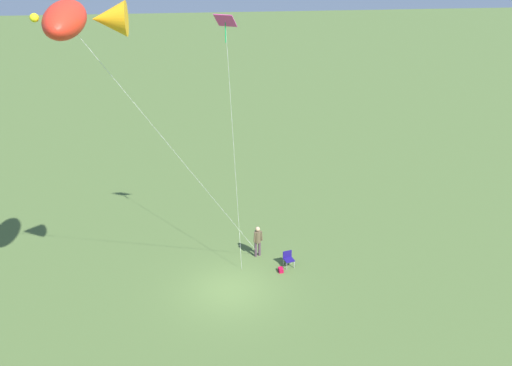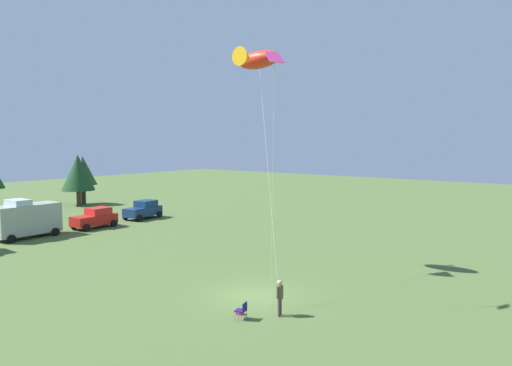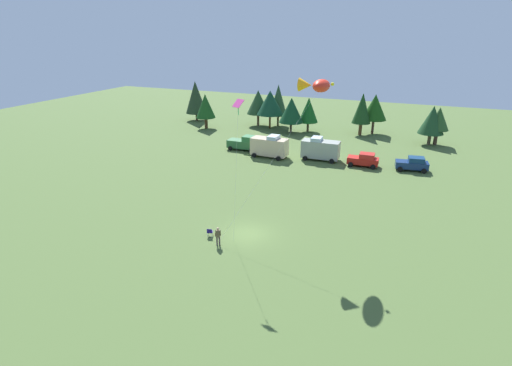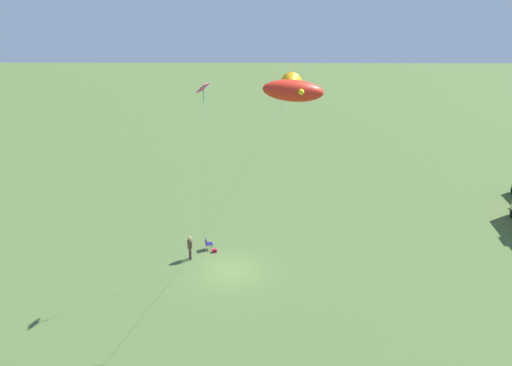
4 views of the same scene
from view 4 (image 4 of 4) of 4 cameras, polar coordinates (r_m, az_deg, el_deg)
ground_plane at (r=40.73m, az=-2.38°, el=-8.34°), size 160.00×160.00×0.00m
person_kite_flyer at (r=41.92m, az=-6.32°, el=-5.96°), size 0.52×0.44×1.74m
folding_chair at (r=43.34m, az=-4.61°, el=-5.73°), size 0.59×0.59×0.82m
backpack_on_grass at (r=43.08m, az=-3.97°, el=-6.45°), size 0.25×0.34×0.22m
kite_large_fish at (r=31.19m, az=3.53°, el=8.90°), size 8.05×8.28×14.11m
kite_diamond_rainbow at (r=36.61m, az=-5.05°, el=8.28°), size 1.10×0.92×12.72m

